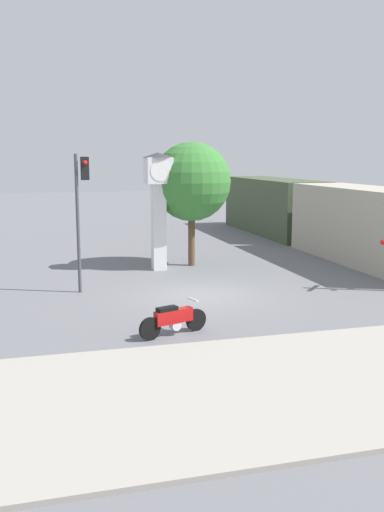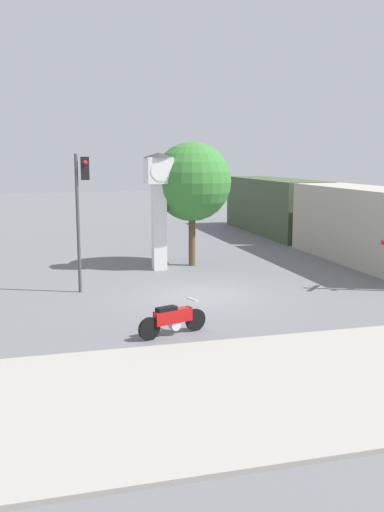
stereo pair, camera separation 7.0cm
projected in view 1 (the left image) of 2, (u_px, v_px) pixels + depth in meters
The scene contains 7 objects.
ground_plane at pixel (201, 295), 19.96m from camera, with size 120.00×120.00×0.00m, color slate.
sidewalk_strip at pixel (307, 381), 12.19m from camera, with size 36.00×6.00×0.10m.
motorcycle at pixel (173, 319), 15.40m from camera, with size 2.02×0.83×0.93m.
clock_tower at pixel (158, 193), 23.91m from camera, with size 1.29×1.29×4.95m.
freight_train at pixel (314, 214), 30.75m from camera, with size 2.80×21.18×3.40m.
traffic_light at pixel (81, 199), 19.83m from camera, with size 0.50×0.35×4.88m.
street_tree at pixel (192, 182), 24.75m from camera, with size 3.42×3.42×5.41m.
Camera 1 is at (-5.43, -18.65, 4.80)m, focal length 40.00 mm.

